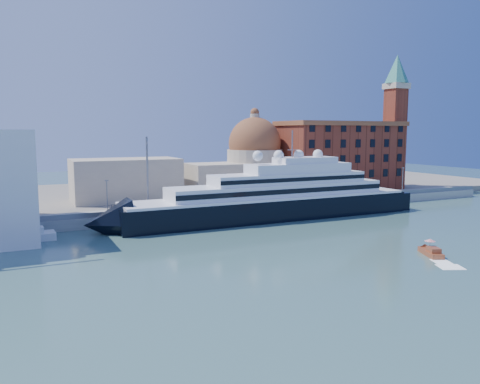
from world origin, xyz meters
TOP-DOWN VIEW (x-y plane):
  - ground at (0.00, 0.00)m, footprint 400.00×400.00m
  - quay at (0.00, 34.00)m, footprint 180.00×10.00m
  - land at (0.00, 75.00)m, footprint 260.00×72.00m
  - quay_fence at (0.00, 29.50)m, footprint 180.00×0.10m
  - superyacht at (6.29, 23.00)m, footprint 86.18×11.95m
  - service_barge at (-48.20, 22.57)m, footprint 13.24×5.05m
  - water_taxi at (16.57, -20.08)m, footprint 4.47×6.61m
  - warehouse at (52.00, 52.00)m, footprint 43.00×19.00m
  - campanile at (76.00, 52.00)m, footprint 8.40×8.40m
  - church at (6.39, 57.72)m, footprint 66.00×18.00m
  - lamp_posts at (-12.67, 32.27)m, footprint 120.80×2.40m

SIDE VIEW (x-z plane):
  - ground at x=0.00m, z-range 0.00..0.00m
  - water_taxi at x=16.57m, z-range -0.78..2.22m
  - service_barge at x=-48.20m, z-range -0.62..2.31m
  - land at x=0.00m, z-range 0.00..2.00m
  - quay at x=0.00m, z-range 0.00..2.50m
  - quay_fence at x=0.00m, z-range 2.50..3.70m
  - superyacht at x=6.29m, z-range -8.43..17.32m
  - lamp_posts at x=-12.67m, z-range 0.84..18.84m
  - church at x=6.39m, z-range -1.84..23.66m
  - warehouse at x=52.00m, z-range 2.16..25.41m
  - campanile at x=76.00m, z-range 5.26..52.26m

